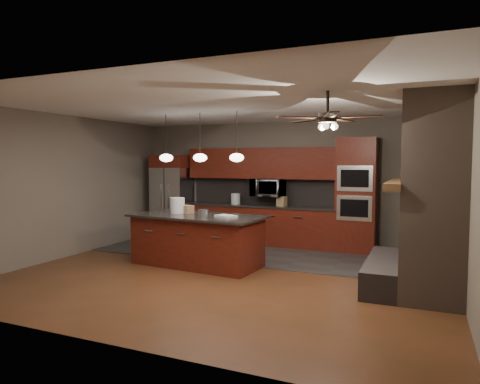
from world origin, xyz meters
The scene contains 22 objects.
ground centered at (0.00, 0.00, 0.00)m, with size 7.00×7.00×0.00m, color brown.
ceiling centered at (0.00, 0.00, 2.80)m, with size 7.00×6.00×0.02m, color white.
back_wall centered at (0.00, 3.00, 1.40)m, with size 7.00×0.02×2.80m, color #635A4F.
right_wall centered at (3.50, 0.00, 1.40)m, with size 0.02×6.00×2.80m, color #635A4F.
left_wall centered at (-3.50, 0.00, 1.40)m, with size 0.02×6.00×2.80m, color #635A4F.
slate_tile_patch centered at (0.00, 1.80, 0.01)m, with size 7.00×2.40×0.01m, color #32302D.
fireplace_column centered at (3.04, 0.40, 1.30)m, with size 1.30×2.10×2.80m.
back_cabinetry centered at (-0.48, 2.74, 0.89)m, with size 3.59×0.64×2.20m.
oven_tower centered at (1.70, 2.69, 1.19)m, with size 0.80×0.63×2.38m.
microwave centered at (-0.27, 2.75, 1.30)m, with size 0.73×0.41×0.50m, color silver.
refrigerator centered at (-2.74, 2.62, 1.02)m, with size 0.87×0.75×2.04m.
kitchen_island centered at (-0.79, 0.36, 0.46)m, with size 2.53×1.32×0.92m.
white_bucket centered at (-1.26, 0.46, 1.07)m, with size 0.27×0.27×0.29m, color white.
paint_can centered at (-0.60, 0.25, 0.98)m, with size 0.18×0.18×0.12m, color #A3A3A8.
paint_tray centered at (-0.18, 0.30, 0.94)m, with size 0.35×0.25×0.04m, color silver.
cardboard_box centered at (-1.10, 0.54, 0.99)m, with size 0.23×0.17×0.15m, color #956E4D.
counter_bucket centered at (-1.06, 2.70, 1.02)m, with size 0.22×0.22×0.25m, color silver.
counter_box centered at (0.09, 2.65, 1.01)m, with size 0.20×0.15×0.22m, color #9A7E4F.
pendant_left centered at (-1.65, 0.70, 1.96)m, with size 0.26×0.26×0.92m.
pendant_center centered at (-0.90, 0.70, 1.96)m, with size 0.26×0.26×0.92m.
pendant_right centered at (-0.15, 0.70, 1.96)m, with size 0.26×0.26×0.92m.
ceiling_fan centered at (1.80, -0.80, 2.46)m, with size 1.27×1.33×0.41m.
Camera 1 is at (2.97, -6.40, 1.88)m, focal length 32.00 mm.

